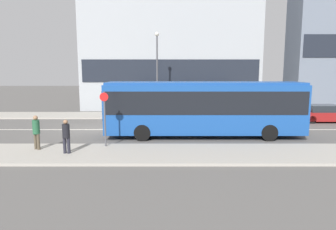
{
  "coord_description": "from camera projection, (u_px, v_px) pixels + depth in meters",
  "views": [
    {
      "loc": [
        5.26,
        -20.21,
        4.02
      ],
      "look_at": [
        5.31,
        -1.91,
        1.3
      ],
      "focal_mm": 32.0,
      "sensor_mm": 36.0,
      "label": 1
    }
  ],
  "objects": [
    {
      "name": "street_lamp",
      "position": [
        156.0,
        66.0,
        25.53
      ],
      "size": [
        0.36,
        0.36,
        7.12
      ],
      "color": "#4C4C51",
      "rests_on": "sidewalk_far"
    },
    {
      "name": "ground_plane",
      "position": [
        91.0,
        130.0,
        20.57
      ],
      "size": [
        120.0,
        120.0,
        0.0
      ],
      "primitive_type": "plane",
      "color": "#595654"
    },
    {
      "name": "pedestrian_near_stop",
      "position": [
        35.0,
        130.0,
        14.78
      ],
      "size": [
        0.34,
        0.34,
        1.71
      ],
      "rotation": [
        0.0,
        0.0,
        2.67
      ],
      "color": "#4C4233",
      "rests_on": "sidewalk_near"
    },
    {
      "name": "sidewalk_near",
      "position": [
        58.0,
        154.0,
        14.38
      ],
      "size": [
        44.0,
        3.5,
        0.13
      ],
      "color": "#A39E93",
      "rests_on": "ground_plane"
    },
    {
      "name": "lane_centerline",
      "position": [
        91.0,
        130.0,
        20.57
      ],
      "size": [
        41.8,
        0.16,
        0.01
      ],
      "color": "silver",
      "rests_on": "ground_plane"
    },
    {
      "name": "parked_car_1",
      "position": [
        322.0,
        114.0,
        23.73
      ],
      "size": [
        4.18,
        1.85,
        1.35
      ],
      "color": "maroon",
      "rests_on": "ground_plane"
    },
    {
      "name": "bus_stop_sign",
      "position": [
        104.0,
        115.0,
        15.32
      ],
      "size": [
        0.44,
        0.12,
        2.84
      ],
      "color": "#4C4C51",
      "rests_on": "sidewalk_near"
    },
    {
      "name": "apartment_block_left_tower",
      "position": [
        169.0,
        40.0,
        32.32
      ],
      "size": [
        18.14,
        6.98,
        14.58
      ],
      "color": "#9EA3A8",
      "rests_on": "ground_plane"
    },
    {
      "name": "city_bus",
      "position": [
        203.0,
        106.0,
        18.12
      ],
      "size": [
        11.86,
        2.5,
        3.35
      ],
      "rotation": [
        0.0,
        0.0,
        -0.05
      ],
      "color": "#194793",
      "rests_on": "ground_plane"
    },
    {
      "name": "parked_car_0",
      "position": [
        259.0,
        114.0,
        23.68
      ],
      "size": [
        4.66,
        1.76,
        1.3
      ],
      "color": "#A39E84",
      "rests_on": "ground_plane"
    },
    {
      "name": "pedestrian_down_pavement",
      "position": [
        65.0,
        134.0,
        14.07
      ],
      "size": [
        0.35,
        0.34,
        1.62
      ],
      "rotation": [
        0.0,
        0.0,
        -0.14
      ],
      "color": "#23232D",
      "rests_on": "sidewalk_near"
    },
    {
      "name": "sidewalk_far",
      "position": [
        108.0,
        115.0,
        26.74
      ],
      "size": [
        44.0,
        3.5,
        0.13
      ],
      "color": "#A39E93",
      "rests_on": "ground_plane"
    }
  ]
}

